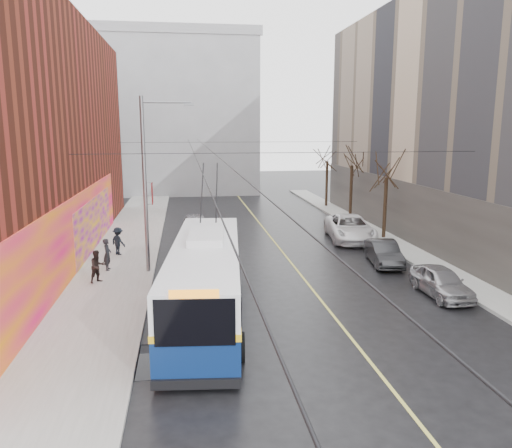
{
  "coord_description": "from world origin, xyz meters",
  "views": [
    {
      "loc": [
        -4.32,
        -15.54,
        7.5
      ],
      "look_at": [
        -0.95,
        7.85,
        2.9
      ],
      "focal_mm": 35.0,
      "sensor_mm": 36.0,
      "label": 1
    }
  ],
  "objects_px": {
    "streetlight_pole": "(148,181)",
    "parked_car_b": "(384,253)",
    "tree_far": "(328,153)",
    "pedestrian_c": "(118,241)",
    "following_car": "(196,226)",
    "pedestrian_b": "(97,266)",
    "trolleybus": "(206,279)",
    "tree_near": "(387,166)",
    "parked_car_c": "(350,228)",
    "tree_mid": "(352,156)",
    "pedestrian_a": "(107,254)",
    "parked_car_a": "(441,282)"
  },
  "relations": [
    {
      "from": "tree_near",
      "to": "parked_car_b",
      "type": "xyz_separation_m",
      "value": [
        -2.51,
        -6.07,
        -4.31
      ]
    },
    {
      "from": "pedestrian_a",
      "to": "pedestrian_c",
      "type": "distance_m",
      "value": 3.24
    },
    {
      "from": "streetlight_pole",
      "to": "parked_car_b",
      "type": "bearing_deg",
      "value": -0.31
    },
    {
      "from": "trolleybus",
      "to": "pedestrian_a",
      "type": "distance_m",
      "value": 8.48
    },
    {
      "from": "parked_car_a",
      "to": "following_car",
      "type": "distance_m",
      "value": 17.64
    },
    {
      "from": "tree_mid",
      "to": "pedestrian_b",
      "type": "height_order",
      "value": "tree_mid"
    },
    {
      "from": "pedestrian_b",
      "to": "parked_car_c",
      "type": "bearing_deg",
      "value": -13.94
    },
    {
      "from": "parked_car_b",
      "to": "following_car",
      "type": "relative_size",
      "value": 0.89
    },
    {
      "from": "trolleybus",
      "to": "parked_car_b",
      "type": "distance_m",
      "value": 11.99
    },
    {
      "from": "tree_near",
      "to": "parked_car_b",
      "type": "bearing_deg",
      "value": -112.44
    },
    {
      "from": "tree_near",
      "to": "parked_car_c",
      "type": "distance_m",
      "value": 4.78
    },
    {
      "from": "streetlight_pole",
      "to": "following_car",
      "type": "xyz_separation_m",
      "value": [
        2.52,
        8.65,
        -4.07
      ]
    },
    {
      "from": "tree_far",
      "to": "streetlight_pole",
      "type": "bearing_deg",
      "value": -127.12
    },
    {
      "from": "streetlight_pole",
      "to": "pedestrian_b",
      "type": "height_order",
      "value": "streetlight_pole"
    },
    {
      "from": "tree_far",
      "to": "pedestrian_c",
      "type": "height_order",
      "value": "tree_far"
    },
    {
      "from": "following_car",
      "to": "pedestrian_b",
      "type": "relative_size",
      "value": 2.86
    },
    {
      "from": "tree_near",
      "to": "trolleybus",
      "type": "distance_m",
      "value": 18.05
    },
    {
      "from": "tree_mid",
      "to": "parked_car_b",
      "type": "height_order",
      "value": "tree_mid"
    },
    {
      "from": "parked_car_b",
      "to": "tree_near",
      "type": "bearing_deg",
      "value": 75.79
    },
    {
      "from": "trolleybus",
      "to": "tree_mid",
      "type": "bearing_deg",
      "value": 62.56
    },
    {
      "from": "tree_near",
      "to": "pedestrian_a",
      "type": "distance_m",
      "value": 18.69
    },
    {
      "from": "parked_car_b",
      "to": "pedestrian_b",
      "type": "bearing_deg",
      "value": -165.76
    },
    {
      "from": "tree_near",
      "to": "pedestrian_b",
      "type": "height_order",
      "value": "tree_near"
    },
    {
      "from": "tree_near",
      "to": "parked_car_a",
      "type": "relative_size",
      "value": 1.63
    },
    {
      "from": "following_car",
      "to": "pedestrian_b",
      "type": "distance_m",
      "value": 11.43
    },
    {
      "from": "tree_far",
      "to": "pedestrian_c",
      "type": "relative_size",
      "value": 4.05
    },
    {
      "from": "parked_car_b",
      "to": "following_car",
      "type": "distance_m",
      "value": 13.35
    },
    {
      "from": "tree_far",
      "to": "following_car",
      "type": "height_order",
      "value": "tree_far"
    },
    {
      "from": "streetlight_pole",
      "to": "pedestrian_b",
      "type": "relative_size",
      "value": 5.68
    },
    {
      "from": "parked_car_b",
      "to": "following_car",
      "type": "xyz_separation_m",
      "value": [
        -10.11,
        8.71,
        0.11
      ]
    },
    {
      "from": "tree_far",
      "to": "parked_car_c",
      "type": "relative_size",
      "value": 1.09
    },
    {
      "from": "parked_car_c",
      "to": "pedestrian_c",
      "type": "height_order",
      "value": "pedestrian_c"
    },
    {
      "from": "tree_far",
      "to": "parked_car_c",
      "type": "distance_m",
      "value": 14.77
    },
    {
      "from": "tree_near",
      "to": "trolleybus",
      "type": "relative_size",
      "value": 0.52
    },
    {
      "from": "pedestrian_a",
      "to": "pedestrian_c",
      "type": "xyz_separation_m",
      "value": [
        0.15,
        3.23,
        -0.03
      ]
    },
    {
      "from": "streetlight_pole",
      "to": "following_car",
      "type": "relative_size",
      "value": 1.98
    },
    {
      "from": "parked_car_a",
      "to": "parked_car_b",
      "type": "bearing_deg",
      "value": 95.48
    },
    {
      "from": "parked_car_b",
      "to": "pedestrian_b",
      "type": "relative_size",
      "value": 2.54
    },
    {
      "from": "parked_car_a",
      "to": "pedestrian_a",
      "type": "xyz_separation_m",
      "value": [
        -15.4,
        5.9,
        0.32
      ]
    },
    {
      "from": "following_car",
      "to": "pedestrian_b",
      "type": "height_order",
      "value": "pedestrian_b"
    },
    {
      "from": "parked_car_b",
      "to": "pedestrian_c",
      "type": "height_order",
      "value": "pedestrian_c"
    },
    {
      "from": "streetlight_pole",
      "to": "pedestrian_a",
      "type": "distance_m",
      "value": 4.5
    },
    {
      "from": "parked_car_c",
      "to": "pedestrian_a",
      "type": "height_order",
      "value": "pedestrian_a"
    },
    {
      "from": "pedestrian_c",
      "to": "pedestrian_b",
      "type": "bearing_deg",
      "value": 130.9
    },
    {
      "from": "tree_mid",
      "to": "tree_near",
      "type": "bearing_deg",
      "value": -90.0
    },
    {
      "from": "trolleybus",
      "to": "pedestrian_a",
      "type": "xyz_separation_m",
      "value": [
        -4.82,
        6.95,
        -0.61
      ]
    },
    {
      "from": "pedestrian_c",
      "to": "streetlight_pole",
      "type": "bearing_deg",
      "value": 163.95
    },
    {
      "from": "tree_mid",
      "to": "pedestrian_c",
      "type": "bearing_deg",
      "value": -151.64
    },
    {
      "from": "parked_car_c",
      "to": "following_car",
      "type": "bearing_deg",
      "value": 173.42
    },
    {
      "from": "tree_mid",
      "to": "following_car",
      "type": "bearing_deg",
      "value": -160.96
    }
  ]
}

